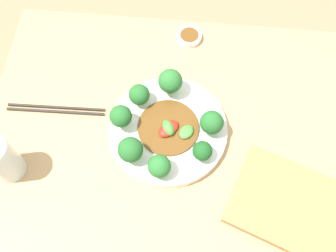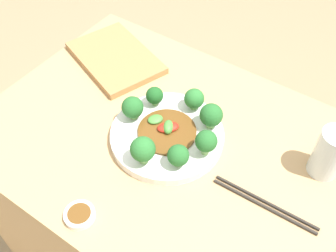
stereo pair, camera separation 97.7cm
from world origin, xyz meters
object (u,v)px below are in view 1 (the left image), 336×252
Objects in this scene: drinking_glass at (1,159)px; stirfry_center at (169,129)px; broccoli_west at (212,123)px; chopsticks at (56,109)px; sauce_dish at (189,36)px; broccoli_southeast at (139,95)px; broccoli_northeast at (130,150)px; plate at (168,132)px; broccoli_south at (170,81)px; broccoli_north at (159,166)px; broccoli_east at (121,118)px; cutting_board at (297,208)px; broccoli_northwest at (202,151)px.

stirfry_center is at bearing -161.03° from drinking_glass.
drinking_glass is at bearing 16.55° from broccoli_west.
sauce_dish is (-0.31, -0.25, 0.00)m from chopsticks.
broccoli_southeast is 0.86× the size of broccoli_northeast.
plate is at bearing -17.59° from stirfry_center.
sauce_dish is at bearing -141.31° from chopsticks.
chopsticks is at bearing 13.87° from broccoli_south.
broccoli_south is 0.31× the size of chopsticks.
broccoli_south is 0.19m from sauce_dish.
plate is at bearing -95.03° from broccoli_north.
broccoli_southeast is 0.41× the size of stirfry_center.
broccoli_west is 0.26× the size of chopsticks.
broccoli_east is at bearing -46.18° from broccoli_north.
cutting_board reaches higher than chopsticks.
cutting_board is (-0.22, 0.10, -0.04)m from broccoli_northwest.
broccoli_east is 0.20m from broccoli_northwest.
broccoli_west is 0.19× the size of cutting_board.
broccoli_northeast is at bearing 44.26° from plate.
drinking_glass reaches higher than broccoli_east.
broccoli_east reaches higher than chopsticks.
broccoli_north is 0.31m from chopsticks.
plate reaches higher than chopsticks.
broccoli_north is (-0.10, 0.10, -0.01)m from broccoli_east.
drinking_glass is at bearing 3.23° from broccoli_north.
broccoli_south is 0.29m from chopsticks.
broccoli_northwest is 0.35m from sauce_dish.
stirfry_center is 0.29m from sauce_dish.
broccoli_north and broccoli_southeast have the same top height.
broccoli_east is 1.00× the size of broccoli_northeast.
broccoli_southeast is at bearing -116.02° from broccoli_east.
plate is at bearing -160.71° from drinking_glass.
chopsticks is (0.27, -0.14, -0.05)m from broccoli_north.
broccoli_northeast is 0.28× the size of chopsticks.
broccoli_west reaches higher than broccoli_north.
broccoli_north is at bearing 152.63° from chopsticks.
broccoli_southeast is at bearing -145.31° from drinking_glass.
broccoli_east reaches higher than stirfry_center.
broccoli_southeast reaches higher than sauce_dish.
broccoli_northwest is at bearing 163.04° from broccoli_east.
broccoli_northwest is 0.22× the size of chopsticks.
cutting_board is (-0.41, 0.16, -0.05)m from broccoli_east.
stirfry_center is at bearing 172.31° from chopsticks.
plate is at bearing 83.99° from sauce_dish.
broccoli_south is at bearing -166.13° from chopsticks.
broccoli_northwest is 0.37× the size of stirfry_center.
broccoli_south is (-0.10, -0.11, 0.00)m from broccoli_east.
broccoli_east reaches higher than cutting_board.
cutting_board is at bearing 152.38° from plate.
chopsticks is 3.63× the size of sauce_dish.
broccoli_north is 1.01× the size of broccoli_southeast.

